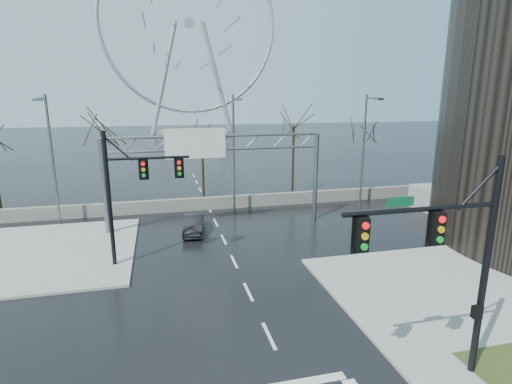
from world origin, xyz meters
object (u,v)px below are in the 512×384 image
object	(u,v)px
signal_mast_far	(129,186)
ferris_wheel	(189,31)
car	(194,225)
signal_mast_near	(455,252)
sign_gantry	(211,161)

from	to	relation	value
signal_mast_far	ferris_wheel	size ratio (longest dim) A/B	0.16
car	signal_mast_far	bearing A→B (deg)	-120.58
signal_mast_far	car	distance (m)	7.58
ferris_wheel	car	size ratio (longest dim) A/B	12.99
signal_mast_near	sign_gantry	bearing A→B (deg)	106.19
signal_mast_far	ferris_wheel	distance (m)	89.30
signal_mast_far	signal_mast_near	bearing A→B (deg)	-49.74
ferris_wheel	car	xyz separation A→B (m)	(-6.91, -81.12, -25.49)
signal_mast_near	car	size ratio (longest dim) A/B	2.04
sign_gantry	ferris_wheel	xyz separation A→B (m)	(5.38, 80.04, 20.95)
signal_mast_far	sign_gantry	xyz separation A→B (m)	(5.49, 6.00, 0.35)
signal_mast_near	ferris_wheel	world-z (taller)	ferris_wheel
sign_gantry	signal_mast_near	bearing A→B (deg)	-73.81
signal_mast_near	sign_gantry	xyz separation A→B (m)	(-5.52, 19.00, 0.31)
car	sign_gantry	bearing A→B (deg)	43.27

